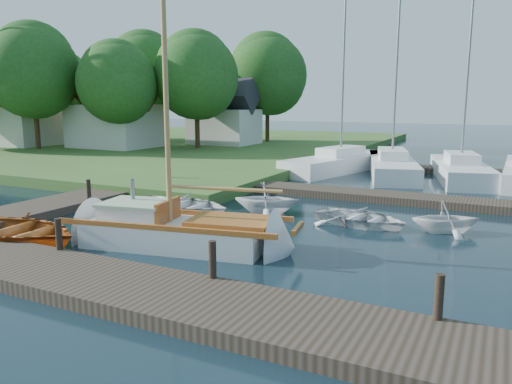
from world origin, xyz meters
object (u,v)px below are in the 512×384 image
at_px(tree_3, 197,76).
at_px(tree_5, 62,85).
at_px(marina_boat_0, 341,161).
at_px(house_b, 22,116).
at_px(tender_d, 446,215).
at_px(house_a, 116,114).
at_px(mooring_post_3, 439,297).
at_px(marina_boat_1, 392,164).
at_px(tender_a, 182,202).
at_px(marina_boat_2, 461,169).
at_px(mooring_post_1, 59,234).
at_px(mooring_post_4, 89,190).
at_px(tender_b, 267,196).
at_px(tree_2, 117,83).
at_px(dinghy, 13,227).
at_px(sailboat, 182,234).
at_px(tree_4, 145,73).
at_px(tree_7, 268,75).
at_px(house_c, 224,118).
at_px(tender_c, 360,215).
at_px(mooring_post_5, 169,173).
at_px(tree_1, 33,71).
at_px(mooring_post_2, 213,259).

relative_size(tree_3, tree_5, 1.08).
bearing_deg(marina_boat_0, house_b, 105.54).
distance_m(tender_d, house_a, 28.89).
distance_m(mooring_post_3, marina_boat_1, 19.58).
height_order(tender_a, marina_boat_2, marina_boat_2).
bearing_deg(mooring_post_1, mooring_post_4, 128.66).
relative_size(tender_b, tender_d, 1.12).
bearing_deg(tree_2, mooring_post_3, -38.44).
bearing_deg(dinghy, sailboat, -70.45).
distance_m(house_b, tree_2, 10.30).
xyz_separation_m(tree_4, tree_7, (10.00, 4.00, -0.17)).
distance_m(house_a, tree_7, 13.25).
bearing_deg(tender_d, marina_boat_1, -6.78).
bearing_deg(tree_2, house_c, 63.30).
relative_size(mooring_post_1, sailboat, 0.08).
relative_size(dinghy, marina_boat_2, 0.42).
height_order(sailboat, tender_c, sailboat).
bearing_deg(tender_a, house_c, 29.46).
distance_m(mooring_post_5, tree_2, 14.95).
bearing_deg(mooring_post_5, tree_2, 140.55).
xyz_separation_m(tender_b, tree_1, (-23.27, 9.73, 5.48)).
distance_m(mooring_post_1, mooring_post_3, 9.00).
bearing_deg(house_a, dinghy, -54.61).
height_order(mooring_post_1, dinghy, mooring_post_1).
bearing_deg(tree_4, mooring_post_2, -49.02).
distance_m(mooring_post_4, tender_c, 9.98).
distance_m(tree_4, tree_5, 8.30).
relative_size(mooring_post_4, house_c, 0.15).
distance_m(marina_boat_2, tree_1, 29.37).
height_order(house_a, tree_7, tree_7).
bearing_deg(tree_5, tree_1, -53.13).
relative_size(mooring_post_2, mooring_post_4, 1.00).
relative_size(marina_boat_0, marina_boat_2, 1.02).
distance_m(mooring_post_2, sailboat, 3.53).
bearing_deg(tender_d, tree_7, 10.17).
relative_size(mooring_post_4, tree_2, 0.10).
relative_size(sailboat, tender_a, 2.59).
height_order(tender_a, tree_3, tree_3).
relative_size(tender_d, tree_2, 0.26).
distance_m(mooring_post_2, marina_boat_0, 19.24).
height_order(tender_a, tender_c, tender_a).
bearing_deg(tree_4, sailboat, -49.50).
xyz_separation_m(tender_d, marina_boat_2, (-0.53, 11.27, 0.02)).
relative_size(tender_c, tree_4, 0.32).
distance_m(mooring_post_5, tree_5, 27.89).
bearing_deg(tender_a, tree_4, 44.12).
bearing_deg(tender_d, mooring_post_3, 159.18).
distance_m(tender_a, tree_4, 28.80).
xyz_separation_m(mooring_post_3, mooring_post_4, (-13.00, 5.00, 0.00)).
height_order(mooring_post_3, tree_5, tree_5).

